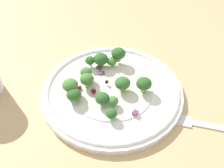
% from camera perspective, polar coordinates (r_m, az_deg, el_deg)
% --- Properties ---
extents(ground_plane, '(1.80, 1.80, 0.02)m').
position_cam_1_polar(ground_plane, '(0.53, -3.09, -3.24)').
color(ground_plane, tan).
extents(plate, '(0.27, 0.27, 0.02)m').
position_cam_1_polar(plate, '(0.52, 0.00, -1.45)').
color(plate, white).
rests_on(plate, ground_plane).
extents(dressing_pool, '(0.16, 0.16, 0.00)m').
position_cam_1_polar(dressing_pool, '(0.52, 0.00, -1.11)').
color(dressing_pool, white).
rests_on(dressing_pool, plate).
extents(broccoli_floret_0, '(0.03, 0.03, 0.03)m').
position_cam_1_polar(broccoli_floret_0, '(0.49, -7.97, -2.27)').
color(broccoli_floret_0, '#9EC684').
rests_on(broccoli_floret_0, plate).
extents(broccoli_floret_1, '(0.02, 0.02, 0.02)m').
position_cam_1_polar(broccoli_floret_1, '(0.56, -0.05, 4.75)').
color(broccoli_floret_1, '#ADD18E').
rests_on(broccoli_floret_1, plate).
extents(broccoli_floret_2, '(0.02, 0.02, 0.02)m').
position_cam_1_polar(broccoli_floret_2, '(0.52, -5.47, 2.47)').
color(broccoli_floret_2, '#9EC684').
rests_on(broccoli_floret_2, plate).
extents(broccoli_floret_3, '(0.03, 0.03, 0.03)m').
position_cam_1_polar(broccoli_floret_3, '(0.51, -5.29, 0.97)').
color(broccoli_floret_3, '#ADD18E').
rests_on(broccoli_floret_3, plate).
extents(broccoli_floret_4, '(0.03, 0.03, 0.03)m').
position_cam_1_polar(broccoli_floret_4, '(0.50, 2.21, 0.12)').
color(broccoli_floret_4, '#8EB77A').
rests_on(broccoli_floret_4, plate).
extents(broccoli_floret_5, '(0.03, 0.03, 0.03)m').
position_cam_1_polar(broccoli_floret_5, '(0.50, -8.74, -0.28)').
color(broccoli_floret_5, '#8EB77A').
rests_on(broccoli_floret_5, plate).
extents(broccoli_floret_6, '(0.03, 0.03, 0.03)m').
position_cam_1_polar(broccoli_floret_6, '(0.50, 6.70, 0.04)').
color(broccoli_floret_6, '#9EC684').
rests_on(broccoli_floret_6, plate).
extents(broccoli_floret_7, '(0.02, 0.02, 0.02)m').
position_cam_1_polar(broccoli_floret_7, '(0.55, -4.62, 4.91)').
color(broccoli_floret_7, '#ADD18E').
rests_on(broccoli_floret_7, plate).
extents(broccoli_floret_8, '(0.03, 0.03, 0.03)m').
position_cam_1_polar(broccoli_floret_8, '(0.55, -2.35, 5.19)').
color(broccoli_floret_8, '#8EB77A').
rests_on(broccoli_floret_8, plate).
extents(broccoli_floret_9, '(0.02, 0.02, 0.02)m').
position_cam_1_polar(broccoli_floret_9, '(0.46, -0.10, -6.24)').
color(broccoli_floret_9, '#8EB77A').
rests_on(broccoli_floret_9, plate).
extents(broccoli_floret_10, '(0.03, 0.03, 0.03)m').
position_cam_1_polar(broccoli_floret_10, '(0.48, -2.02, -3.07)').
color(broccoli_floret_10, '#8EB77A').
rests_on(broccoli_floret_10, plate).
extents(broccoli_floret_11, '(0.03, 0.03, 0.03)m').
position_cam_1_polar(broccoli_floret_11, '(0.56, 1.35, 6.35)').
color(broccoli_floret_11, '#9EC684').
rests_on(broccoli_floret_11, plate).
extents(broccoli_floret_12, '(0.02, 0.02, 0.02)m').
position_cam_1_polar(broccoli_floret_12, '(0.48, 0.19, -3.59)').
color(broccoli_floret_12, '#ADD18E').
rests_on(broccoli_floret_12, plate).
extents(cranberry_0, '(0.01, 0.01, 0.01)m').
position_cam_1_polar(cranberry_0, '(0.52, -6.78, -0.76)').
color(cranberry_0, maroon).
rests_on(cranberry_0, plate).
extents(cranberry_1, '(0.01, 0.01, 0.01)m').
position_cam_1_polar(cranberry_1, '(0.49, -8.02, -3.09)').
color(cranberry_1, '#4C0A14').
rests_on(cranberry_1, plate).
extents(cranberry_2, '(0.01, 0.01, 0.01)m').
position_cam_1_polar(cranberry_2, '(0.52, -4.31, 1.12)').
color(cranberry_2, maroon).
rests_on(cranberry_2, plate).
extents(cranberry_3, '(0.01, 0.01, 0.01)m').
position_cam_1_polar(cranberry_3, '(0.52, -1.11, 0.43)').
color(cranberry_3, '#4C0A14').
rests_on(cranberry_3, plate).
extents(cranberry_4, '(0.01, 0.01, 0.01)m').
position_cam_1_polar(cranberry_4, '(0.50, -3.72, -1.57)').
color(cranberry_4, '#4C0A14').
rests_on(cranberry_4, plate).
extents(cranberry_5, '(0.01, 0.01, 0.01)m').
position_cam_1_polar(cranberry_5, '(0.50, -7.25, -2.60)').
color(cranberry_5, '#4C0A14').
rests_on(cranberry_5, plate).
extents(onion_bit_0, '(0.01, 0.01, 0.00)m').
position_cam_1_polar(onion_bit_0, '(0.55, -2.18, 2.33)').
color(onion_bit_0, '#843D75').
rests_on(onion_bit_0, plate).
extents(onion_bit_1, '(0.02, 0.02, 0.01)m').
position_cam_1_polar(onion_bit_1, '(0.52, -8.01, -0.50)').
color(onion_bit_1, '#A35B93').
rests_on(onion_bit_1, plate).
extents(onion_bit_2, '(0.02, 0.01, 0.00)m').
position_cam_1_polar(onion_bit_2, '(0.50, -8.08, -2.92)').
color(onion_bit_2, '#934C84').
rests_on(onion_bit_2, plate).
extents(onion_bit_3, '(0.01, 0.01, 0.00)m').
position_cam_1_polar(onion_bit_3, '(0.56, -2.80, 3.43)').
color(onion_bit_3, '#843D75').
rests_on(onion_bit_3, plate).
extents(onion_bit_4, '(0.01, 0.01, 0.00)m').
position_cam_1_polar(onion_bit_4, '(0.53, 6.97, 0.38)').
color(onion_bit_4, '#A35B93').
rests_on(onion_bit_4, plate).
extents(onion_bit_5, '(0.01, 0.01, 0.01)m').
position_cam_1_polar(onion_bit_5, '(0.47, 4.88, -6.01)').
color(onion_bit_5, '#843D75').
rests_on(onion_bit_5, plate).
extents(fork, '(0.18, 0.08, 0.01)m').
position_cam_1_polar(fork, '(0.51, 21.43, -8.43)').
color(fork, silver).
rests_on(fork, ground_plane).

